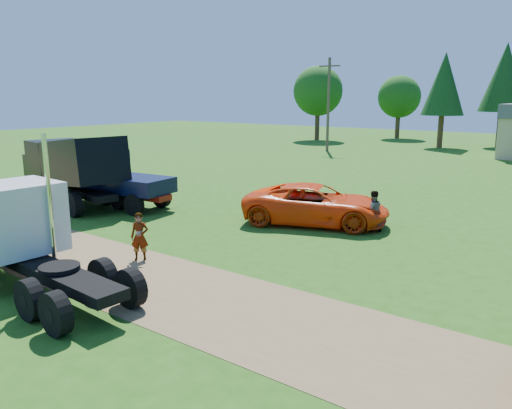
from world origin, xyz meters
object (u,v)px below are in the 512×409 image
Objects in this scene: navy_truck at (110,178)px; spectator_a at (140,237)px; white_semi_tractor at (17,234)px; black_dump_truck at (71,165)px; orange_pickup at (316,204)px.

spectator_a is (7.77, -4.84, -0.58)m from navy_truck.
white_semi_tractor is 4.53× the size of spectator_a.
orange_pickup is (11.86, 3.86, -1.14)m from black_dump_truck.
white_semi_tractor is at bearing -58.00° from navy_truck.
black_dump_truck is 12.52m from orange_pickup.
navy_truck is (1.81, 0.95, -0.59)m from black_dump_truck.
white_semi_tractor reaches higher than spectator_a.
black_dump_truck is at bearing 123.61° from spectator_a.
white_semi_tractor reaches higher than orange_pickup.
spectator_a is (-2.28, -7.74, -0.04)m from orange_pickup.
black_dump_truck reaches higher than spectator_a.
black_dump_truck is at bearing -158.53° from navy_truck.
navy_truck reaches higher than orange_pickup.
white_semi_tractor is 3.76m from spectator_a.
black_dump_truck is at bearing 87.74° from orange_pickup.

